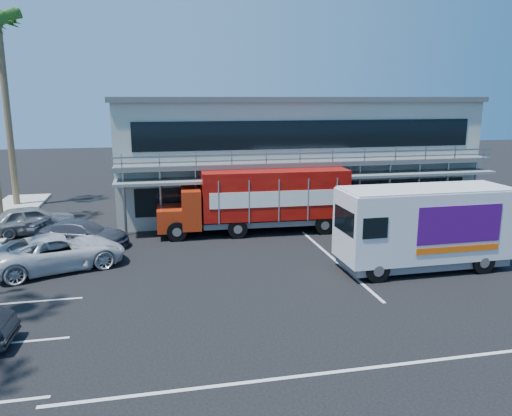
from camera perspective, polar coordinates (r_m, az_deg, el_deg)
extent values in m
plane|color=black|center=(19.88, 6.67, -9.00)|extent=(120.00, 120.00, 0.00)
cube|color=#A2A99B|center=(33.93, 3.54, 6.12)|extent=(22.00, 10.00, 7.00)
cube|color=#515454|center=(33.72, 3.63, 12.29)|extent=(22.40, 10.40, 0.30)
cube|color=#515454|center=(28.61, 6.55, 5.07)|extent=(22.00, 1.20, 0.25)
cube|color=gray|center=(28.03, 6.94, 5.94)|extent=(22.00, 0.08, 0.90)
cube|color=slate|center=(28.42, 6.71, 3.60)|extent=(22.00, 1.80, 0.15)
cube|color=black|center=(29.47, 6.10, 1.36)|extent=(20.00, 0.06, 1.60)
cube|color=black|center=(28.99, 6.27, 8.36)|extent=(20.00, 0.06, 1.60)
cylinder|color=brown|center=(37.12, -26.50, 9.27)|extent=(0.44, 0.44, 12.00)
cube|color=#A3270D|center=(26.95, -9.74, -1.13)|extent=(1.47, 2.27, 1.19)
cube|color=#A3270D|center=(26.85, -7.47, 0.08)|extent=(1.08, 2.51, 2.08)
cube|color=black|center=(26.73, -7.50, 1.32)|extent=(0.13, 2.10, 0.69)
cube|color=#A3150A|center=(27.28, 2.08, 1.75)|extent=(8.00, 2.77, 2.57)
cube|color=slate|center=(27.60, 2.06, -1.37)|extent=(7.98, 2.40, 0.30)
cube|color=white|center=(26.10, 2.65, 1.04)|extent=(7.27, 0.30, 0.84)
cube|color=white|center=(28.49, 1.56, 2.02)|extent=(7.27, 0.30, 0.84)
cylinder|color=black|center=(26.02, -9.04, -2.68)|extent=(1.04, 0.32, 1.03)
cylinder|color=black|center=(28.12, -9.12, -1.53)|extent=(1.04, 0.32, 1.03)
cylinder|color=black|center=(26.24, -2.11, -2.40)|extent=(1.04, 0.32, 1.03)
cylinder|color=black|center=(28.33, -2.71, -1.29)|extent=(1.04, 0.32, 1.03)
cylinder|color=black|center=(27.26, 7.83, -1.94)|extent=(1.04, 0.32, 1.03)
cylinder|color=black|center=(29.28, 6.54, -0.90)|extent=(1.04, 0.32, 1.03)
cube|color=silver|center=(22.42, 18.67, -1.64)|extent=(7.33, 2.56, 2.92)
cube|color=slate|center=(22.85, 18.39, -5.58)|extent=(7.03, 2.31, 0.37)
cube|color=black|center=(20.72, 10.08, -1.40)|extent=(0.08, 2.06, 0.99)
cube|color=silver|center=(22.12, 18.94, 2.11)|extent=(7.18, 2.51, 0.08)
cube|color=#470B65|center=(21.79, 22.29, -1.75)|extent=(3.76, 0.06, 1.57)
cube|color=#470B65|center=(23.85, 18.87, -0.31)|extent=(3.76, 0.06, 1.57)
cube|color=#F2590C|center=(22.05, 22.08, -4.39)|extent=(3.76, 0.05, 0.26)
cylinder|color=black|center=(20.69, 13.70, -6.93)|extent=(1.00, 0.29, 1.00)
cylinder|color=black|center=(22.59, 11.24, -5.15)|extent=(1.00, 0.29, 1.00)
cylinder|color=black|center=(23.16, 24.49, -5.63)|extent=(1.00, 0.29, 1.00)
cylinder|color=black|center=(24.87, 21.47, -4.16)|extent=(1.00, 0.29, 1.00)
imported|color=silver|center=(23.18, -21.54, -4.68)|extent=(6.01, 4.25, 1.52)
imported|color=#303540|center=(26.16, -19.21, -2.81)|extent=(4.91, 3.10, 1.32)
imported|color=slate|center=(29.72, -24.24, -1.22)|extent=(4.91, 3.21, 1.55)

